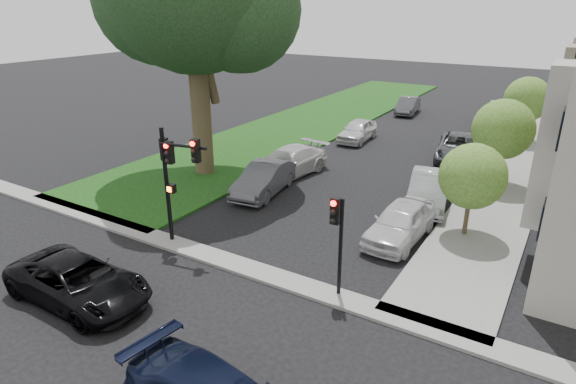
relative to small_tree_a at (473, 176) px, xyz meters
The scene contains 18 objects.
ground 11.14m from the small_tree_a, 124.94° to the right, with size 140.00×140.00×0.00m, color black.
grass_strip 21.60m from the small_tree_a, 135.14° to the left, with size 8.00×44.00×0.12m, color black.
sidewalk_right 15.35m from the small_tree_a, 87.92° to the left, with size 3.50×44.00×0.12m, color gray.
sidewalk_cross 9.61m from the small_tree_a, 132.05° to the right, with size 60.00×1.00×0.12m, color gray.
small_tree_a is the anchor object (origin of this frame).
small_tree_b 6.87m from the small_tree_a, 90.00° to the left, with size 3.07×3.07×4.60m.
small_tree_c 16.77m from the small_tree_a, 90.00° to the left, with size 2.99×2.99×4.49m.
traffic_signal_main 11.71m from the small_tree_a, 145.39° to the right, with size 2.31×0.61×4.72m.
traffic_signal_secondary 7.19m from the small_tree_a, 111.71° to the right, with size 0.45×0.36×3.48m.
car_cross_near 14.92m from the small_tree_a, 130.39° to the right, with size 2.37×5.15×1.43m, color black.
car_parked_0 3.34m from the small_tree_a, 142.54° to the right, with size 1.82×4.53×1.54m, color silver.
car_parked_1 3.79m from the small_tree_a, 132.55° to the left, with size 1.70×4.89×1.61m, color #999BA0.
car_parked_2 11.09m from the small_tree_a, 104.36° to the left, with size 2.58×5.59×1.55m, color #3F4247.
car_parked_4 21.31m from the small_tree_a, 96.70° to the left, with size 2.20×5.40×1.57m, color #999BA0.
car_parked_5 9.94m from the small_tree_a, behind, with size 1.65×4.72×1.56m, color #3F4247.
car_parked_6 10.64m from the small_tree_a, 165.50° to the left, with size 2.18×5.36×1.56m, color silver.
car_parked_7 15.13m from the small_tree_a, 130.81° to the left, with size 1.74×4.31×1.47m, color silver.
car_parked_9 23.85m from the small_tree_a, 113.92° to the left, with size 1.49×4.28×1.41m, color #3F4247.
Camera 1 is at (9.28, -10.22, 9.05)m, focal length 30.00 mm.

